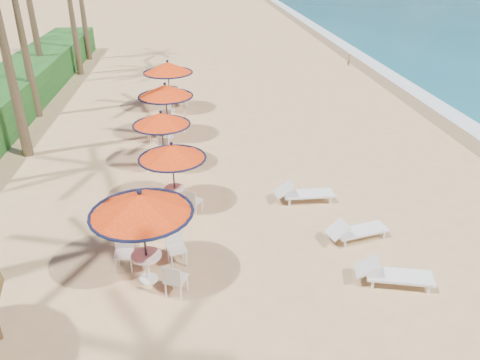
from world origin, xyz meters
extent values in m
plane|color=tan|center=(0.00, 0.00, 0.00)|extent=(160.00, 160.00, 0.00)
cube|color=white|center=(9.30, 10.00, 0.00)|extent=(1.20, 140.00, 0.04)
cube|color=olive|center=(8.40, 10.00, 0.00)|extent=(1.40, 140.00, 0.02)
cylinder|color=black|center=(-5.38, -0.09, 1.29)|extent=(0.06, 0.06, 2.57)
cone|color=red|center=(-5.38, -0.09, 2.29)|extent=(2.57, 2.57, 0.56)
torus|color=black|center=(-5.38, -0.09, 2.04)|extent=(2.58, 2.58, 0.08)
sphere|color=black|center=(-5.38, -0.09, 2.62)|extent=(0.13, 0.13, 0.13)
cylinder|color=white|center=(-5.38, -0.09, 0.76)|extent=(0.78, 0.78, 0.04)
cylinder|color=white|center=(-5.38, -0.09, 0.39)|extent=(0.09, 0.09, 0.78)
cylinder|color=black|center=(-4.75, 3.79, 1.11)|extent=(0.05, 0.05, 2.21)
cone|color=red|center=(-4.75, 3.79, 1.97)|extent=(2.21, 2.21, 0.48)
torus|color=black|center=(-4.75, 3.79, 1.75)|extent=(2.21, 2.21, 0.07)
sphere|color=black|center=(-4.75, 3.79, 2.25)|extent=(0.12, 0.12, 0.12)
cylinder|color=white|center=(-4.75, 3.79, 0.65)|extent=(0.67, 0.67, 0.04)
cylinder|color=white|center=(-4.75, 3.79, 0.34)|extent=(0.08, 0.08, 0.67)
cylinder|color=black|center=(-5.24, 6.95, 1.11)|extent=(0.05, 0.05, 2.23)
cone|color=red|center=(-5.24, 6.95, 1.99)|extent=(2.23, 2.23, 0.48)
torus|color=black|center=(-5.24, 6.95, 1.76)|extent=(2.23, 2.23, 0.07)
sphere|color=black|center=(-5.24, 6.95, 2.27)|extent=(0.12, 0.12, 0.12)
cylinder|color=white|center=(-5.24, 6.95, 0.66)|extent=(0.68, 0.68, 0.04)
cylinder|color=white|center=(-5.24, 6.95, 0.34)|extent=(0.08, 0.08, 0.68)
cylinder|color=black|center=(-5.20, 10.11, 1.22)|extent=(0.05, 0.05, 2.44)
cone|color=red|center=(-5.20, 10.11, 2.18)|extent=(2.44, 2.44, 0.53)
torus|color=black|center=(-5.20, 10.11, 1.93)|extent=(2.44, 2.44, 0.07)
sphere|color=black|center=(-5.20, 10.11, 2.48)|extent=(0.13, 0.13, 0.13)
cylinder|color=white|center=(-5.20, 10.11, 0.72)|extent=(0.74, 0.74, 0.04)
cylinder|color=white|center=(-5.20, 10.11, 0.37)|extent=(0.08, 0.08, 0.74)
cylinder|color=black|center=(-5.23, 13.99, 1.28)|extent=(0.06, 0.06, 2.56)
cone|color=red|center=(-5.23, 13.99, 2.28)|extent=(2.56, 2.56, 0.56)
torus|color=black|center=(-5.23, 13.99, 2.02)|extent=(2.56, 2.56, 0.08)
sphere|color=black|center=(-5.23, 13.99, 2.60)|extent=(0.13, 0.13, 0.13)
cylinder|color=white|center=(-5.23, 13.99, 0.76)|extent=(0.78, 0.78, 0.04)
cylinder|color=white|center=(-5.23, 13.99, 0.39)|extent=(0.09, 0.09, 0.78)
cube|color=white|center=(1.08, -0.97, 0.28)|extent=(1.78, 1.00, 0.07)
cube|color=white|center=(0.26, -0.77, 0.50)|extent=(0.69, 0.73, 0.42)
cube|color=white|center=(1.08, -0.97, 0.12)|extent=(0.06, 0.06, 0.24)
cube|color=white|center=(0.80, 1.22, 0.27)|extent=(1.72, 0.96, 0.07)
cube|color=white|center=(0.01, 1.03, 0.48)|extent=(0.67, 0.70, 0.40)
cube|color=white|center=(0.80, 1.22, 0.11)|extent=(0.06, 0.06, 0.23)
cube|color=white|center=(-0.23, 3.61, 0.28)|extent=(1.71, 0.63, 0.07)
cube|color=white|center=(-1.08, 3.61, 0.50)|extent=(0.57, 0.62, 0.42)
cube|color=white|center=(-0.23, 3.61, 0.12)|extent=(0.06, 0.06, 0.24)
cone|color=brown|center=(-10.98, 8.67, 4.50)|extent=(0.44, 0.44, 9.00)
cone|color=brown|center=(-11.98, 13.76, 4.13)|extent=(0.44, 0.44, 8.27)
cone|color=brown|center=(-11.54, 22.44, 3.90)|extent=(0.44, 0.44, 7.81)
imported|color=#895746|center=(7.32, 22.99, 0.45)|extent=(0.23, 0.34, 0.91)
camera|label=1|loc=(-3.98, -10.10, 7.90)|focal=35.00mm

